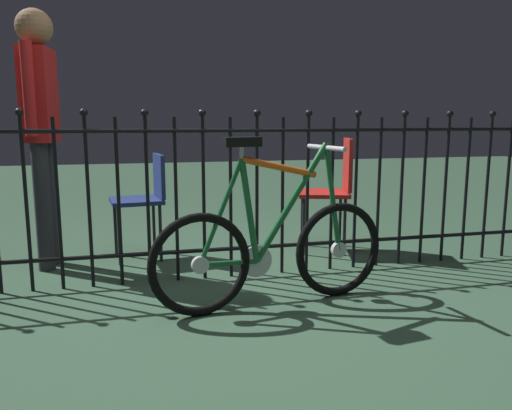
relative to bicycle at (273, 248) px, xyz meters
name	(u,v)px	position (x,y,z in m)	size (l,w,h in m)	color
ground_plane	(253,308)	(-0.12, -0.03, -0.33)	(20.00, 20.00, 0.00)	#34543D
iron_fence	(224,191)	(-0.17, 0.58, 0.25)	(4.67, 0.07, 1.16)	black
bicycle	(273,248)	(0.00, 0.00, 0.00)	(1.39, 0.40, 0.94)	black
chair_red	(334,184)	(0.80, 1.05, 0.21)	(0.49, 0.49, 0.89)	black
chair_navy	(146,194)	(-0.65, 1.19, 0.16)	(0.41, 0.41, 0.78)	black
person_visitor	(40,115)	(-1.34, 1.10, 0.73)	(0.24, 0.47, 1.76)	#2D2D33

